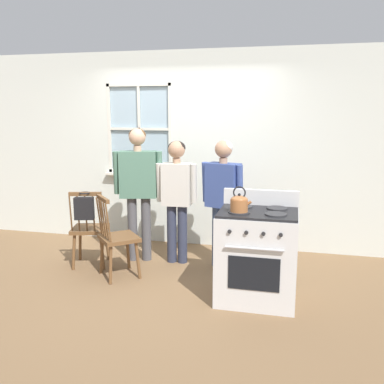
{
  "coord_description": "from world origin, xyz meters",
  "views": [
    {
      "loc": [
        1.46,
        -4.39,
        1.89
      ],
      "look_at": [
        0.36,
        0.15,
        1.0
      ],
      "focal_mm": 40.0,
      "sensor_mm": 36.0,
      "label": 1
    }
  ],
  "objects_px": {
    "person_elderly_left": "(138,181)",
    "person_teen_center": "(177,190)",
    "chair_by_window": "(90,230)",
    "potted_plant": "(123,169)",
    "person_adult_right": "(223,191)",
    "stove": "(257,255)",
    "kettle": "(239,203)",
    "handbag": "(84,208)",
    "chair_near_wall": "(117,239)"
  },
  "relations": [
    {
      "from": "person_elderly_left",
      "to": "person_teen_center",
      "type": "height_order",
      "value": "person_elderly_left"
    },
    {
      "from": "chair_by_window",
      "to": "person_teen_center",
      "type": "relative_size",
      "value": 0.62
    },
    {
      "from": "potted_plant",
      "to": "person_adult_right",
      "type": "bearing_deg",
      "value": -25.06
    },
    {
      "from": "stove",
      "to": "kettle",
      "type": "xyz_separation_m",
      "value": [
        -0.17,
        -0.13,
        0.55
      ]
    },
    {
      "from": "person_adult_right",
      "to": "kettle",
      "type": "height_order",
      "value": "person_adult_right"
    },
    {
      "from": "person_elderly_left",
      "to": "handbag",
      "type": "height_order",
      "value": "person_elderly_left"
    },
    {
      "from": "person_adult_right",
      "to": "kettle",
      "type": "bearing_deg",
      "value": -52.27
    },
    {
      "from": "kettle",
      "to": "handbag",
      "type": "bearing_deg",
      "value": 167.7
    },
    {
      "from": "chair_by_window",
      "to": "chair_near_wall",
      "type": "bearing_deg",
      "value": 136.79
    },
    {
      "from": "person_adult_right",
      "to": "stove",
      "type": "distance_m",
      "value": 1.08
    },
    {
      "from": "chair_by_window",
      "to": "stove",
      "type": "height_order",
      "value": "stove"
    },
    {
      "from": "person_adult_right",
      "to": "stove",
      "type": "height_order",
      "value": "person_adult_right"
    },
    {
      "from": "person_elderly_left",
      "to": "kettle",
      "type": "relative_size",
      "value": 6.8
    },
    {
      "from": "kettle",
      "to": "handbag",
      "type": "xyz_separation_m",
      "value": [
        -1.85,
        0.4,
        -0.24
      ]
    },
    {
      "from": "person_teen_center",
      "to": "kettle",
      "type": "bearing_deg",
      "value": -51.66
    },
    {
      "from": "chair_by_window",
      "to": "person_elderly_left",
      "type": "xyz_separation_m",
      "value": [
        0.52,
        0.33,
        0.58
      ]
    },
    {
      "from": "handbag",
      "to": "kettle",
      "type": "bearing_deg",
      "value": -12.3
    },
    {
      "from": "person_teen_center",
      "to": "potted_plant",
      "type": "xyz_separation_m",
      "value": [
        -1.01,
        0.72,
        0.14
      ]
    },
    {
      "from": "person_elderly_left",
      "to": "chair_near_wall",
      "type": "bearing_deg",
      "value": -109.05
    },
    {
      "from": "handbag",
      "to": "chair_near_wall",
      "type": "bearing_deg",
      "value": -4.18
    },
    {
      "from": "person_elderly_left",
      "to": "chair_by_window",
      "type": "bearing_deg",
      "value": -161.97
    },
    {
      "from": "person_teen_center",
      "to": "kettle",
      "type": "distance_m",
      "value": 1.34
    },
    {
      "from": "person_adult_right",
      "to": "person_elderly_left",
      "type": "bearing_deg",
      "value": -159.85
    },
    {
      "from": "person_teen_center",
      "to": "stove",
      "type": "xyz_separation_m",
      "value": [
        1.07,
        -0.86,
        -0.46
      ]
    },
    {
      "from": "chair_by_window",
      "to": "person_elderly_left",
      "type": "distance_m",
      "value": 0.85
    },
    {
      "from": "stove",
      "to": "chair_by_window",
      "type": "bearing_deg",
      "value": 166.52
    },
    {
      "from": "person_elderly_left",
      "to": "stove",
      "type": "bearing_deg",
      "value": -42.4
    },
    {
      "from": "person_adult_right",
      "to": "potted_plant",
      "type": "xyz_separation_m",
      "value": [
        -1.58,
        0.74,
        0.13
      ]
    },
    {
      "from": "person_adult_right",
      "to": "chair_near_wall",
      "type": "bearing_deg",
      "value": -132.18
    },
    {
      "from": "chair_near_wall",
      "to": "stove",
      "type": "relative_size",
      "value": 0.88
    },
    {
      "from": "chair_near_wall",
      "to": "person_adult_right",
      "type": "distance_m",
      "value": 1.36
    },
    {
      "from": "person_elderly_left",
      "to": "person_teen_center",
      "type": "distance_m",
      "value": 0.5
    },
    {
      "from": "person_adult_right",
      "to": "handbag",
      "type": "xyz_separation_m",
      "value": [
        -1.53,
        -0.57,
        -0.16
      ]
    },
    {
      "from": "chair_near_wall",
      "to": "handbag",
      "type": "distance_m",
      "value": 0.53
    },
    {
      "from": "stove",
      "to": "potted_plant",
      "type": "bearing_deg",
      "value": 142.69
    },
    {
      "from": "chair_by_window",
      "to": "person_adult_right",
      "type": "height_order",
      "value": "person_adult_right"
    },
    {
      "from": "stove",
      "to": "handbag",
      "type": "height_order",
      "value": "stove"
    },
    {
      "from": "chair_near_wall",
      "to": "person_elderly_left",
      "type": "bearing_deg",
      "value": -45.88
    },
    {
      "from": "person_teen_center",
      "to": "stove",
      "type": "relative_size",
      "value": 1.41
    },
    {
      "from": "chair_near_wall",
      "to": "chair_by_window",
      "type": "bearing_deg",
      "value": 20.28
    },
    {
      "from": "chair_near_wall",
      "to": "handbag",
      "type": "xyz_separation_m",
      "value": [
        -0.41,
        0.03,
        0.33
      ]
    },
    {
      "from": "chair_near_wall",
      "to": "handbag",
      "type": "relative_size",
      "value": 3.11
    },
    {
      "from": "person_elderly_left",
      "to": "stove",
      "type": "distance_m",
      "value": 1.86
    },
    {
      "from": "stove",
      "to": "person_elderly_left",
      "type": "bearing_deg",
      "value": 151.98
    },
    {
      "from": "chair_by_window",
      "to": "person_elderly_left",
      "type": "relative_size",
      "value": 0.57
    },
    {
      "from": "person_elderly_left",
      "to": "potted_plant",
      "type": "bearing_deg",
      "value": 110.05
    },
    {
      "from": "stove",
      "to": "potted_plant",
      "type": "xyz_separation_m",
      "value": [
        -2.08,
        1.58,
        0.6
      ]
    },
    {
      "from": "chair_near_wall",
      "to": "person_adult_right",
      "type": "xyz_separation_m",
      "value": [
        1.12,
        0.6,
        0.49
      ]
    },
    {
      "from": "person_teen_center",
      "to": "person_adult_right",
      "type": "height_order",
      "value": "person_adult_right"
    },
    {
      "from": "chair_by_window",
      "to": "stove",
      "type": "relative_size",
      "value": 0.88
    }
  ]
}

